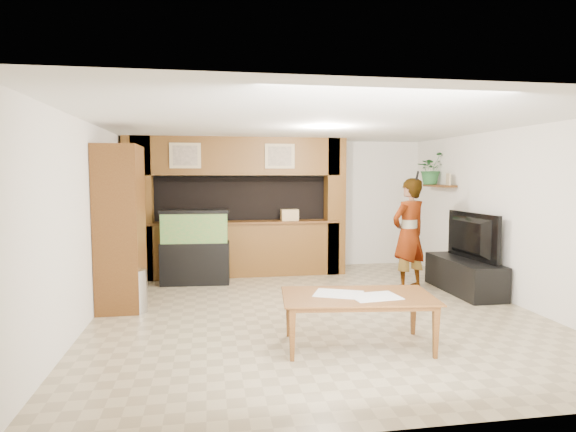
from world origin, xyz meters
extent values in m
plane|color=tan|center=(0.00, 0.00, 0.00)|extent=(6.50, 6.50, 0.00)
plane|color=white|center=(0.00, 0.00, 2.60)|extent=(6.50, 6.50, 0.00)
plane|color=white|center=(0.00, 3.25, 1.30)|extent=(6.00, 0.00, 6.00)
plane|color=white|center=(-3.00, 0.00, 1.30)|extent=(0.00, 6.50, 6.50)
plane|color=white|center=(3.00, 0.00, 1.30)|extent=(0.00, 6.50, 6.50)
cube|color=brown|center=(-0.90, 2.45, 0.50)|extent=(3.80, 0.35, 1.00)
cube|color=brown|center=(-0.90, 2.45, 1.02)|extent=(3.80, 0.43, 0.04)
cube|color=brown|center=(-0.90, 2.45, 2.25)|extent=(3.80, 0.35, 0.70)
cube|color=brown|center=(-2.70, 2.45, 1.30)|extent=(0.50, 0.35, 2.60)
cube|color=brown|center=(0.95, 2.45, 1.30)|extent=(0.35, 0.35, 2.60)
cube|color=black|center=(-0.90, 3.00, 1.45)|extent=(4.20, 0.45, 0.85)
cube|color=tan|center=(-1.85, 2.26, 2.25)|extent=(0.55, 0.03, 0.45)
cube|color=tan|center=(-1.85, 2.24, 2.25)|extent=(0.43, 0.01, 0.35)
cube|color=tan|center=(-0.15, 2.26, 2.25)|extent=(0.55, 0.03, 0.45)
cube|color=tan|center=(-0.15, 2.24, 2.25)|extent=(0.43, 0.01, 0.35)
cylinder|color=black|center=(-2.97, 1.00, 1.90)|extent=(0.04, 0.25, 0.25)
cylinder|color=white|center=(-2.94, 1.00, 1.90)|extent=(0.01, 0.21, 0.21)
cube|color=brown|center=(2.85, 1.95, 1.70)|extent=(0.25, 0.90, 0.04)
cube|color=brown|center=(-2.70, 0.60, 1.16)|extent=(0.58, 0.95, 2.33)
cylinder|color=#B2B2B7|center=(-2.48, 0.30, 0.30)|extent=(0.33, 0.33, 0.60)
cube|color=black|center=(-1.70, 1.95, 0.37)|extent=(1.18, 0.44, 0.74)
cube|color=#2E7337|center=(-1.70, 1.95, 0.99)|extent=(1.13, 0.41, 0.51)
cube|color=black|center=(-1.70, 1.95, 1.28)|extent=(1.18, 0.44, 0.06)
cube|color=black|center=(2.65, 0.62, 0.27)|extent=(0.59, 1.62, 0.54)
imported|color=black|center=(2.65, 0.62, 0.92)|extent=(0.26, 1.33, 0.76)
cube|color=tan|center=(2.85, 1.61, 1.83)|extent=(0.05, 0.16, 0.21)
imported|color=#286431|center=(2.82, 2.26, 2.03)|extent=(0.70, 0.66, 0.61)
imported|color=tan|center=(1.83, 0.96, 0.93)|extent=(0.79, 0.67, 1.86)
cylinder|color=black|center=(1.88, 0.80, 1.90)|extent=(0.03, 0.10, 0.15)
imported|color=brown|center=(0.16, -1.54, 0.29)|extent=(1.76, 1.12, 0.59)
cube|color=silver|center=(-0.04, -1.42, 0.59)|extent=(0.64, 0.56, 0.01)
cube|color=silver|center=(0.32, -1.61, 0.59)|extent=(0.56, 0.44, 0.01)
cube|color=tan|center=(0.07, 2.45, 1.15)|extent=(0.32, 0.22, 0.21)
camera|label=1|loc=(-1.46, -6.53, 1.92)|focal=30.00mm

